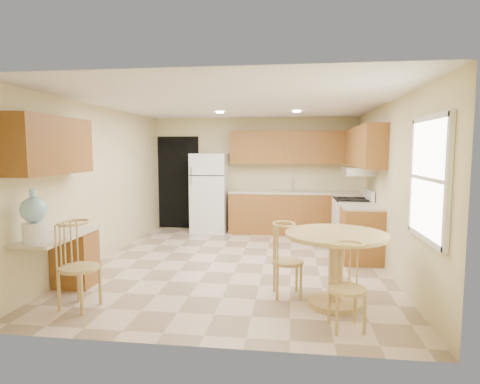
# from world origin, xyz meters

# --- Properties ---
(floor) EXTENTS (5.50, 5.50, 0.00)m
(floor) POSITION_xyz_m (0.00, 0.00, 0.00)
(floor) COLOR beige
(floor) RESTS_ON ground
(ceiling) EXTENTS (4.50, 5.50, 0.02)m
(ceiling) POSITION_xyz_m (0.00, 0.00, 2.50)
(ceiling) COLOR white
(ceiling) RESTS_ON wall_back
(wall_back) EXTENTS (4.50, 0.02, 2.50)m
(wall_back) POSITION_xyz_m (0.00, 2.75, 1.25)
(wall_back) COLOR beige
(wall_back) RESTS_ON floor
(wall_front) EXTENTS (4.50, 0.02, 2.50)m
(wall_front) POSITION_xyz_m (0.00, -2.75, 1.25)
(wall_front) COLOR beige
(wall_front) RESTS_ON floor
(wall_left) EXTENTS (0.02, 5.50, 2.50)m
(wall_left) POSITION_xyz_m (-2.25, 0.00, 1.25)
(wall_left) COLOR beige
(wall_left) RESTS_ON floor
(wall_right) EXTENTS (0.02, 5.50, 2.50)m
(wall_right) POSITION_xyz_m (2.25, 0.00, 1.25)
(wall_right) COLOR beige
(wall_right) RESTS_ON floor
(doorway) EXTENTS (0.90, 0.02, 2.10)m
(doorway) POSITION_xyz_m (-1.75, 2.73, 1.05)
(doorway) COLOR black
(doorway) RESTS_ON floor
(base_cab_back) EXTENTS (2.75, 0.60, 0.87)m
(base_cab_back) POSITION_xyz_m (0.88, 2.45, 0.43)
(base_cab_back) COLOR #975E26
(base_cab_back) RESTS_ON floor
(counter_back) EXTENTS (2.75, 0.63, 0.04)m
(counter_back) POSITION_xyz_m (0.88, 2.45, 0.89)
(counter_back) COLOR beige
(counter_back) RESTS_ON base_cab_back
(base_cab_right_a) EXTENTS (0.60, 0.59, 0.87)m
(base_cab_right_a) POSITION_xyz_m (1.95, 1.85, 0.43)
(base_cab_right_a) COLOR #975E26
(base_cab_right_a) RESTS_ON floor
(counter_right_a) EXTENTS (0.63, 0.59, 0.04)m
(counter_right_a) POSITION_xyz_m (1.95, 1.85, 0.89)
(counter_right_a) COLOR beige
(counter_right_a) RESTS_ON base_cab_right_a
(base_cab_right_b) EXTENTS (0.60, 0.80, 0.87)m
(base_cab_right_b) POSITION_xyz_m (1.95, 0.40, 0.43)
(base_cab_right_b) COLOR #975E26
(base_cab_right_b) RESTS_ON floor
(counter_right_b) EXTENTS (0.63, 0.80, 0.04)m
(counter_right_b) POSITION_xyz_m (1.95, 0.40, 0.89)
(counter_right_b) COLOR beige
(counter_right_b) RESTS_ON base_cab_right_b
(upper_cab_back) EXTENTS (2.75, 0.33, 0.70)m
(upper_cab_back) POSITION_xyz_m (0.88, 2.58, 1.85)
(upper_cab_back) COLOR #975E26
(upper_cab_back) RESTS_ON wall_back
(upper_cab_right) EXTENTS (0.33, 2.42, 0.70)m
(upper_cab_right) POSITION_xyz_m (2.08, 1.21, 1.85)
(upper_cab_right) COLOR #975E26
(upper_cab_right) RESTS_ON wall_right
(upper_cab_left) EXTENTS (0.33, 1.40, 0.70)m
(upper_cab_left) POSITION_xyz_m (-2.08, -1.60, 1.85)
(upper_cab_left) COLOR #975E26
(upper_cab_left) RESTS_ON wall_left
(sink) EXTENTS (0.78, 0.44, 0.01)m
(sink) POSITION_xyz_m (0.85, 2.45, 0.91)
(sink) COLOR silver
(sink) RESTS_ON counter_back
(range_hood) EXTENTS (0.50, 0.76, 0.14)m
(range_hood) POSITION_xyz_m (2.00, 1.18, 1.42)
(range_hood) COLOR silver
(range_hood) RESTS_ON upper_cab_right
(desk_pedestal) EXTENTS (0.48, 0.42, 0.72)m
(desk_pedestal) POSITION_xyz_m (-2.00, -1.32, 0.36)
(desk_pedestal) COLOR #975E26
(desk_pedestal) RESTS_ON floor
(desk_top) EXTENTS (0.50, 1.20, 0.04)m
(desk_top) POSITION_xyz_m (-2.00, -1.70, 0.75)
(desk_top) COLOR beige
(desk_top) RESTS_ON desk_pedestal
(window) EXTENTS (0.06, 1.12, 1.30)m
(window) POSITION_xyz_m (2.23, -1.85, 1.50)
(window) COLOR white
(window) RESTS_ON wall_right
(can_light_a) EXTENTS (0.14, 0.14, 0.02)m
(can_light_a) POSITION_xyz_m (-0.50, 1.20, 2.48)
(can_light_a) COLOR white
(can_light_a) RESTS_ON ceiling
(can_light_b) EXTENTS (0.14, 0.14, 0.02)m
(can_light_b) POSITION_xyz_m (0.90, 1.20, 2.48)
(can_light_b) COLOR white
(can_light_b) RESTS_ON ceiling
(refrigerator) EXTENTS (0.76, 0.74, 1.72)m
(refrigerator) POSITION_xyz_m (-0.95, 2.40, 0.86)
(refrigerator) COLOR white
(refrigerator) RESTS_ON floor
(stove) EXTENTS (0.65, 0.76, 1.09)m
(stove) POSITION_xyz_m (1.92, 1.18, 0.47)
(stove) COLOR white
(stove) RESTS_ON floor
(dining_table) EXTENTS (1.16, 1.16, 0.86)m
(dining_table) POSITION_xyz_m (1.34, -1.59, 0.56)
(dining_table) COLOR tan
(dining_table) RESTS_ON floor
(chair_table_a) EXTENTS (0.40, 0.52, 0.90)m
(chair_table_a) POSITION_xyz_m (0.79, -1.42, 0.55)
(chair_table_a) COLOR tan
(chair_table_a) RESTS_ON floor
(chair_table_b) EXTENTS (0.38, 0.39, 0.86)m
(chair_table_b) POSITION_xyz_m (1.39, -2.28, 0.53)
(chair_table_b) COLOR tan
(chair_table_b) RESTS_ON floor
(chair_desk) EXTENTS (0.43, 0.56, 0.98)m
(chair_desk) POSITION_xyz_m (-1.55, -2.12, 0.60)
(chair_desk) COLOR tan
(chair_desk) RESTS_ON floor
(water_crock) EXTENTS (0.29, 0.29, 0.59)m
(water_crock) POSITION_xyz_m (-2.00, -2.12, 1.04)
(water_crock) COLOR white
(water_crock) RESTS_ON desk_top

